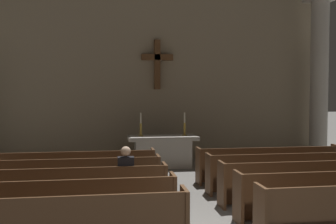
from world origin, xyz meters
name	(u,v)px	position (x,y,z in m)	size (l,w,h in m)	color
pew_left_row_2	(60,205)	(-2.53, 1.02, 0.48)	(3.93, 0.50, 0.95)	brown
pew_left_row_3	(67,190)	(-2.53, 2.08, 0.48)	(3.93, 0.50, 0.95)	brown
pew_left_row_4	(71,179)	(-2.53, 3.14, 0.48)	(3.93, 0.50, 0.95)	brown
pew_left_row_5	(75,169)	(-2.53, 4.20, 0.48)	(3.93, 0.50, 0.95)	brown
pew_right_row_3	(309,182)	(2.53, 2.08, 0.48)	(3.93, 0.50, 0.95)	brown
pew_right_row_4	(287,172)	(2.53, 3.14, 0.48)	(3.93, 0.50, 0.95)	brown
pew_right_row_5	(270,164)	(2.53, 4.20, 0.48)	(3.93, 0.50, 0.95)	brown
column_right_fourth	(319,81)	(5.63, 7.29, 2.78)	(0.92, 0.92, 5.72)	#ADA89E
altar	(163,151)	(0.00, 6.67, 0.53)	(2.20, 0.90, 1.01)	#A8A399
candlestick_left	(141,129)	(-0.70, 6.67, 1.25)	(0.16, 0.16, 0.74)	#B79338
candlestick_right	(185,128)	(0.70, 6.67, 1.25)	(0.16, 0.16, 0.74)	#B79338
apse_with_cross	(156,74)	(0.00, 8.33, 3.05)	(12.24, 0.46, 6.09)	gray
lone_worshipper	(126,177)	(-1.38, 2.12, 0.69)	(0.32, 0.43, 1.32)	#26262B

